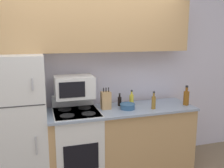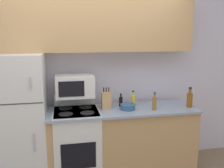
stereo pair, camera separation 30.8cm
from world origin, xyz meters
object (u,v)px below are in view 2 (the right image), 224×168
(bowl, at_px, (128,107))
(bottle_whiskey, at_px, (190,99))
(microwave, at_px, (75,86))
(knife_block, at_px, (106,100))
(bottle_soy_sauce, at_px, (121,101))
(bottle_cooking_spray, at_px, (133,100))
(bottle_vinegar, at_px, (154,103))
(stove, at_px, (77,143))
(refrigerator, at_px, (17,120))

(bowl, bearing_deg, bottle_whiskey, -3.52)
(microwave, height_order, knife_block, microwave)
(bottle_whiskey, xyz_separation_m, bottle_soy_sauce, (-0.92, 0.23, -0.04))
(microwave, distance_m, bowl, 0.76)
(bottle_cooking_spray, xyz_separation_m, bottle_vinegar, (0.23, -0.24, 0.01))
(stove, distance_m, bottle_vinegar, 1.17)
(knife_block, height_order, bottle_vinegar, knife_block)
(knife_block, xyz_separation_m, bottle_vinegar, (0.62, -0.19, -0.02))
(refrigerator, distance_m, bottle_soy_sauce, 1.39)
(bowl, height_order, bottle_cooking_spray, bottle_cooking_spray)
(refrigerator, relative_size, knife_block, 5.73)
(microwave, relative_size, bottle_cooking_spray, 2.28)
(knife_block, bearing_deg, bottle_whiskey, -7.46)
(bottle_whiskey, bearing_deg, refrigerator, 176.25)
(bottle_cooking_spray, height_order, bottle_vinegar, bottle_vinegar)
(bottle_vinegar, bearing_deg, bottle_whiskey, 4.00)
(microwave, xyz_separation_m, bottle_whiskey, (1.55, -0.22, -0.21))
(stove, relative_size, bowl, 5.32)
(stove, xyz_separation_m, bottle_whiskey, (1.55, -0.11, 0.56))
(bowl, xyz_separation_m, bottle_cooking_spray, (0.11, 0.15, 0.05))
(microwave, bearing_deg, refrigerator, -174.81)
(knife_block, bearing_deg, bowl, -19.23)
(microwave, xyz_separation_m, knife_block, (0.41, -0.07, -0.20))
(refrigerator, height_order, knife_block, refrigerator)
(refrigerator, relative_size, bottle_cooking_spray, 7.68)
(microwave, height_order, bottle_soy_sauce, microwave)
(knife_block, bearing_deg, bottle_vinegar, -16.85)
(stove, bearing_deg, bottle_whiskey, -3.90)
(bottle_vinegar, bearing_deg, bottle_soy_sauce, 145.67)
(microwave, bearing_deg, stove, -89.02)
(microwave, relative_size, knife_block, 1.70)
(knife_block, distance_m, bottle_vinegar, 0.64)
(refrigerator, xyz_separation_m, stove, (0.75, -0.05, -0.36))
(refrigerator, distance_m, stove, 0.83)
(bowl, height_order, bottle_whiskey, bottle_whiskey)
(microwave, bearing_deg, bottle_cooking_spray, -1.30)
(refrigerator, bearing_deg, bottle_whiskey, -3.75)
(bottle_soy_sauce, bearing_deg, bottle_vinegar, -34.33)
(refrigerator, height_order, bottle_vinegar, refrigerator)
(bottle_whiskey, xyz_separation_m, bottle_vinegar, (-0.53, -0.04, -0.02))
(refrigerator, bearing_deg, bottle_soy_sauce, 3.34)
(knife_block, height_order, bottle_soy_sauce, knife_block)
(refrigerator, relative_size, bowl, 8.17)
(stove, relative_size, microwave, 2.20)
(knife_block, relative_size, bottle_cooking_spray, 1.34)
(stove, distance_m, bottle_soy_sauce, 0.83)
(stove, relative_size, bottle_soy_sauce, 6.11)
(microwave, height_order, bottle_cooking_spray, microwave)
(refrigerator, relative_size, stove, 1.54)
(microwave, distance_m, bottle_soy_sauce, 0.68)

